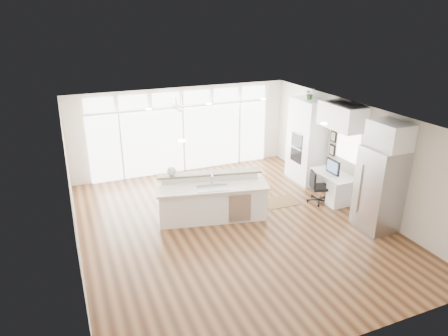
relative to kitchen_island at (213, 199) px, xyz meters
name	(u,v)px	position (x,y,z in m)	size (l,w,h in m)	color
floor	(233,226)	(0.32, -0.52, -0.55)	(7.00, 8.00, 0.02)	#452815
ceiling	(234,117)	(0.32, -0.52, 2.16)	(7.00, 8.00, 0.02)	white
wall_back	(182,130)	(0.32, 3.48, 0.81)	(7.00, 0.04, 2.70)	beige
wall_front	(345,272)	(0.32, -4.52, 0.81)	(7.00, 0.04, 2.70)	beige
wall_left	(72,200)	(-3.18, -0.52, 0.81)	(0.04, 8.00, 2.70)	beige
wall_right	(356,155)	(3.82, -0.52, 0.81)	(0.04, 8.00, 2.70)	beige
glass_wall	(183,140)	(0.32, 3.42, 0.51)	(5.80, 0.06, 2.08)	silver
transom_row	(182,98)	(0.32, 3.42, 1.84)	(5.90, 0.06, 0.40)	silver
desk_window	(348,145)	(3.78, -0.22, 1.01)	(0.04, 0.85, 0.85)	white
ceiling_fan	(176,104)	(-0.18, 2.28, 1.94)	(1.16, 1.16, 0.32)	white
recessed_lights	(230,116)	(0.32, -0.32, 2.14)	(3.40, 3.00, 0.02)	white
oven_cabinet	(306,141)	(3.49, 1.28, 0.71)	(0.64, 1.20, 2.50)	white
desk_nook	(333,187)	(3.45, -0.22, -0.16)	(0.72, 1.30, 0.76)	white
upper_cabinets	(342,116)	(3.49, -0.22, 1.81)	(0.64, 1.30, 0.64)	white
refrigerator	(379,189)	(3.43, -1.87, 0.46)	(0.76, 0.90, 2.00)	#AAAAAE
fridge_cabinet	(390,135)	(3.49, -1.87, 1.76)	(0.64, 0.90, 0.60)	white
framed_photos	(333,143)	(3.78, 0.40, 0.86)	(0.06, 0.22, 0.80)	black
kitchen_island	(213,199)	(0.00, 0.00, 0.00)	(2.73, 1.03, 1.08)	white
rug	(280,202)	(2.03, 0.17, -0.54)	(0.91, 0.66, 0.01)	#3B2712
office_chair	(320,187)	(3.00, -0.22, -0.10)	(0.46, 0.43, 0.89)	black
fishbowl	(172,171)	(-0.84, 0.59, 0.66)	(0.23, 0.23, 0.23)	silver
monitor	(333,167)	(3.37, -0.22, 0.44)	(0.09, 0.53, 0.44)	black
keyboard	(327,175)	(3.20, -0.22, 0.23)	(0.11, 0.30, 0.02)	silver
potted_plant	(310,95)	(3.49, 1.28, 2.08)	(0.28, 0.31, 0.25)	#2C5C27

